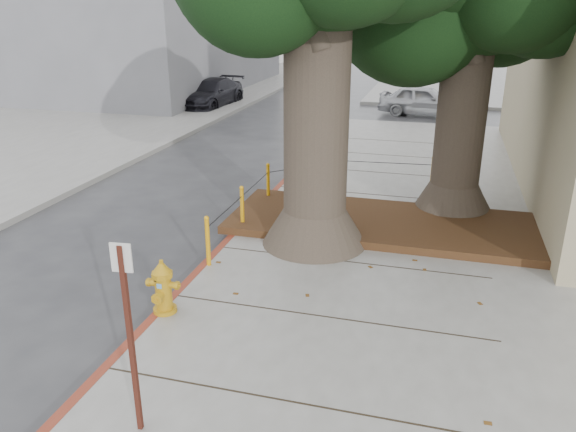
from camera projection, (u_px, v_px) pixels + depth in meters
name	position (u px, v px, depth m)	size (l,w,h in m)	color
ground	(294.00, 321.00, 8.62)	(140.00, 140.00, 0.00)	#28282B
sidewalk_far	(515.00, 83.00, 34.14)	(16.00, 20.00, 0.15)	slate
sidewalk_opposite	(3.00, 131.00, 21.09)	(14.00, 60.00, 0.15)	slate
curb_red	(230.00, 241.00, 11.34)	(0.14, 26.00, 0.16)	maroon
planter_bed	(382.00, 223.00, 11.83)	(6.40, 2.60, 0.16)	black
bollard_ring	(307.00, 190.00, 12.54)	(3.79, 5.39, 0.95)	orange
fire_hydrant	(163.00, 287.00, 8.43)	(0.45, 0.40, 0.86)	#C28C13
signpost	(130.00, 330.00, 5.78)	(0.22, 0.06, 2.23)	#471911
car_silver	(424.00, 101.00, 24.24)	(1.54, 3.83, 1.30)	#ACADB2
car_dark	(211.00, 93.00, 26.30)	(1.80, 4.44, 1.29)	black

